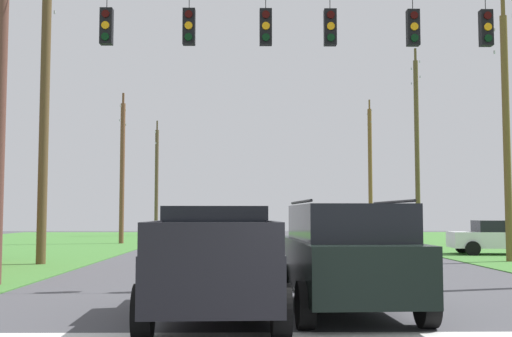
# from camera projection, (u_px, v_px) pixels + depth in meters

# --- Properties ---
(stop_bar_stripe) EXTENTS (12.96, 0.45, 0.01)m
(stop_bar_stripe) POSITION_uv_depth(u_px,v_px,m) (330.00, 335.00, 9.46)
(stop_bar_stripe) COLOR white
(stop_bar_stripe) RESTS_ON ground
(lane_dash_0) EXTENTS (2.50, 0.15, 0.01)m
(lane_dash_0) POSITION_uv_depth(u_px,v_px,m) (298.00, 288.00, 15.44)
(lane_dash_0) COLOR white
(lane_dash_0) RESTS_ON ground
(lane_dash_1) EXTENTS (2.50, 0.15, 0.01)m
(lane_dash_1) POSITION_uv_depth(u_px,v_px,m) (281.00, 264.00, 22.79)
(lane_dash_1) COLOR white
(lane_dash_1) RESTS_ON ground
(lane_dash_2) EXTENTS (2.50, 0.15, 0.01)m
(lane_dash_2) POSITION_uv_depth(u_px,v_px,m) (274.00, 254.00, 28.55)
(lane_dash_2) COLOR white
(lane_dash_2) RESTS_ON ground
(overhead_signal_span) EXTENTS (15.75, 0.31, 8.14)m
(overhead_signal_span) POSITION_uv_depth(u_px,v_px,m) (300.00, 102.00, 16.38)
(overhead_signal_span) COLOR brown
(overhead_signal_span) RESTS_ON ground
(pickup_truck) EXTENTS (2.44, 5.47, 1.95)m
(pickup_truck) POSITION_uv_depth(u_px,v_px,m) (215.00, 262.00, 11.15)
(pickup_truck) COLOR black
(pickup_truck) RESTS_ON ground
(suv_black) EXTENTS (2.37, 4.88, 2.05)m
(suv_black) POSITION_uv_depth(u_px,v_px,m) (346.00, 255.00, 11.64)
(suv_black) COLOR black
(suv_black) RESTS_ON ground
(distant_car_crossing_white) EXTENTS (4.44, 2.32, 1.52)m
(distant_car_crossing_white) POSITION_uv_depth(u_px,v_px,m) (500.00, 237.00, 27.97)
(distant_car_crossing_white) COLOR silver
(distant_car_crossing_white) RESTS_ON ground
(utility_pole_mid_right) EXTENTS (0.27, 1.97, 10.17)m
(utility_pole_mid_right) POSITION_uv_depth(u_px,v_px,m) (506.00, 128.00, 24.11)
(utility_pole_mid_right) COLOR brown
(utility_pole_mid_right) RESTS_ON ground
(utility_pole_far_right) EXTENTS (0.28, 1.97, 11.68)m
(utility_pole_far_right) POSITION_uv_depth(u_px,v_px,m) (417.00, 146.00, 37.35)
(utility_pole_far_right) COLOR brown
(utility_pole_far_right) RESTS_ON ground
(utility_pole_near_left) EXTENTS (0.34, 1.99, 11.32)m
(utility_pole_near_left) POSITION_uv_depth(u_px,v_px,m) (370.00, 169.00, 52.33)
(utility_pole_near_left) COLOR brown
(utility_pole_near_left) RESTS_ON ground
(utility_pole_far_left) EXTENTS (0.34, 1.96, 11.27)m
(utility_pole_far_left) POSITION_uv_depth(u_px,v_px,m) (44.00, 110.00, 22.90)
(utility_pole_far_left) COLOR brown
(utility_pole_far_left) RESTS_ON ground
(utility_pole_distant_right) EXTENTS (0.29, 1.98, 9.22)m
(utility_pole_distant_right) POSITION_uv_depth(u_px,v_px,m) (122.00, 168.00, 38.50)
(utility_pole_distant_right) COLOR brown
(utility_pole_distant_right) RESTS_ON ground
(utility_pole_distant_left) EXTENTS (0.30, 1.97, 9.53)m
(utility_pole_distant_left) POSITION_uv_depth(u_px,v_px,m) (157.00, 179.00, 52.15)
(utility_pole_distant_left) COLOR brown
(utility_pole_distant_left) RESTS_ON ground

